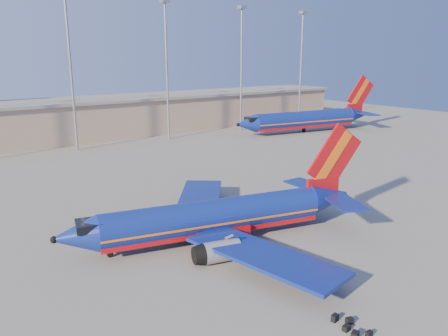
# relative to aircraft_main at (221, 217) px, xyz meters

# --- Properties ---
(ground) EXTENTS (220.00, 220.00, 0.00)m
(ground) POSITION_rel_aircraft_main_xyz_m (7.36, 4.17, -2.30)
(ground) COLOR slate
(ground) RESTS_ON ground
(terminal_building) EXTENTS (122.00, 16.00, 8.50)m
(terminal_building) POSITION_rel_aircraft_main_xyz_m (17.36, 62.17, 2.01)
(terminal_building) COLOR gray
(terminal_building) RESTS_ON ground
(light_mast_row) EXTENTS (101.60, 1.60, 28.65)m
(light_mast_row) POSITION_rel_aircraft_main_xyz_m (12.36, 50.17, 15.25)
(light_mast_row) COLOR gray
(light_mast_row) RESTS_ON ground
(aircraft_main) EXTENTS (31.32, 29.75, 10.78)m
(aircraft_main) POSITION_rel_aircraft_main_xyz_m (0.00, 0.00, 0.00)
(aircraft_main) COLOR navy
(aircraft_main) RESTS_ON ground
(aircraft_second) EXTENTS (38.29, 15.65, 13.06)m
(aircraft_second) POSITION_rel_aircraft_main_xyz_m (53.34, 38.57, 0.69)
(aircraft_second) COLOR navy
(aircraft_second) RESTS_ON ground
(luggage_pile) EXTENTS (1.74, 2.75, 0.53)m
(luggage_pile) POSITION_rel_aircraft_main_xyz_m (-1.90, -17.13, -2.08)
(luggage_pile) COLOR black
(luggage_pile) RESTS_ON ground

